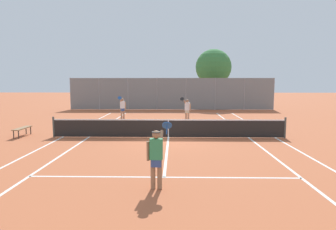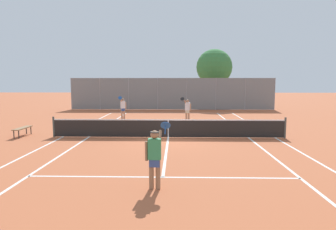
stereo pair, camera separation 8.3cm
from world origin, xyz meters
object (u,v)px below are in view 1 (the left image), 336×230
object	(u,v)px
tennis_net	(168,128)
player_near_side	(156,155)
player_far_right	(187,109)
courtside_bench	(22,129)
tree_behind_left	(213,68)
loose_tennis_ball_1	(228,121)
player_far_left	(122,107)

from	to	relation	value
tennis_net	player_near_side	bearing A→B (deg)	-91.33
player_far_right	courtside_bench	distance (m)	10.71
player_near_side	player_far_right	bearing A→B (deg)	84.11
player_far_right	tree_behind_left	size ratio (longest dim) A/B	0.28
player_near_side	player_far_right	world-z (taller)	same
player_near_side	loose_tennis_ball_1	distance (m)	14.21
player_near_side	loose_tennis_ball_1	xyz separation A→B (m)	(4.35, 13.49, -0.89)
tennis_net	courtside_bench	world-z (taller)	tennis_net
player_near_side	loose_tennis_ball_1	world-z (taller)	player_near_side
tennis_net	tree_behind_left	world-z (taller)	tree_behind_left
loose_tennis_ball_1	courtside_bench	bearing A→B (deg)	-153.27
tree_behind_left	loose_tennis_ball_1	bearing A→B (deg)	-91.86
player_far_left	tree_behind_left	world-z (taller)	tree_behind_left
courtside_bench	tree_behind_left	world-z (taller)	tree_behind_left
player_far_right	tennis_net	bearing A→B (deg)	-101.30
player_near_side	loose_tennis_ball_1	size ratio (longest dim) A/B	26.88
player_near_side	tree_behind_left	bearing A→B (deg)	79.49
player_far_left	player_far_right	xyz separation A→B (m)	(4.87, -1.35, 0.00)
tennis_net	player_far_left	bearing A→B (deg)	116.12
tennis_net	tree_behind_left	distance (m)	19.15
player_far_left	loose_tennis_ball_1	xyz separation A→B (m)	(7.84, -1.32, -0.89)
loose_tennis_ball_1	player_near_side	bearing A→B (deg)	-107.87
courtside_bench	tree_behind_left	bearing A→B (deg)	55.83
player_far_left	courtside_bench	distance (m)	8.35
tennis_net	loose_tennis_ball_1	distance (m)	7.43
player_far_left	loose_tennis_ball_1	size ratio (longest dim) A/B	26.88
player_far_right	courtside_bench	bearing A→B (deg)	-146.24
tennis_net	courtside_bench	distance (m)	7.68
player_far_right	player_far_left	bearing A→B (deg)	164.50
player_near_side	courtside_bench	xyz separation A→B (m)	(-7.51, 7.52, -0.52)
tennis_net	player_near_side	distance (m)	7.38
tennis_net	player_near_side	world-z (taller)	player_near_side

